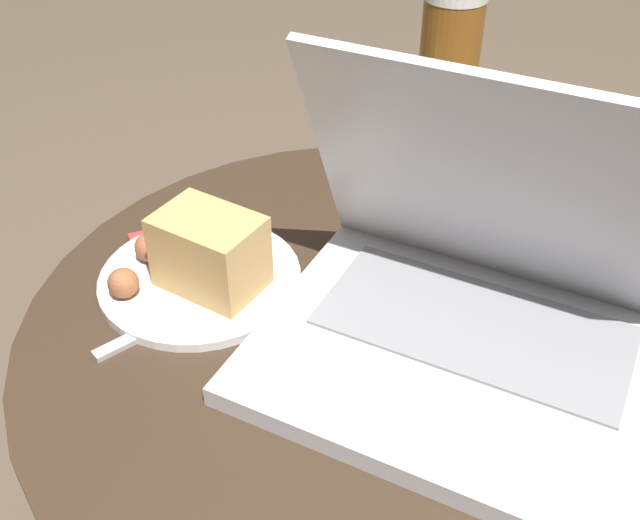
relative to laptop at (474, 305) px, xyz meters
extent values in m
cylinder|color=#515156|center=(-0.08, -0.01, -0.30)|extent=(0.08, 0.08, 0.46)
cylinder|color=#38281C|center=(-0.08, -0.01, -0.06)|extent=(0.63, 0.63, 0.02)
cube|color=#B7332D|center=(-0.24, -0.06, -0.05)|extent=(0.21, 0.19, 0.00)
cube|color=silver|center=(0.01, -0.03, -0.04)|extent=(0.37, 0.31, 0.02)
cube|color=gray|center=(0.00, 0.01, -0.03)|extent=(0.27, 0.17, 0.00)
cube|color=silver|center=(-0.01, 0.05, 0.08)|extent=(0.34, 0.17, 0.23)
cube|color=silver|center=(-0.01, 0.04, 0.08)|extent=(0.31, 0.15, 0.20)
cylinder|color=brown|center=(-0.15, 0.19, 0.06)|extent=(0.06, 0.06, 0.21)
cylinder|color=white|center=(-0.24, -0.08, -0.05)|extent=(0.19, 0.19, 0.01)
cube|color=tan|center=(-0.22, -0.08, -0.01)|extent=(0.10, 0.07, 0.07)
sphere|color=#9E5B38|center=(-0.27, -0.14, -0.03)|extent=(0.03, 0.03, 0.03)
sphere|color=beige|center=(-0.30, -0.05, -0.02)|extent=(0.04, 0.04, 0.04)
sphere|color=#9E5B38|center=(-0.29, -0.09, -0.03)|extent=(0.03, 0.03, 0.03)
cube|color=#B2B2B7|center=(-0.22, -0.14, -0.05)|extent=(0.04, 0.12, 0.01)
cube|color=#B2B2B7|center=(-0.21, -0.06, -0.05)|extent=(0.03, 0.06, 0.01)
camera|label=1|loc=(0.19, -0.43, 0.39)|focal=42.00mm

